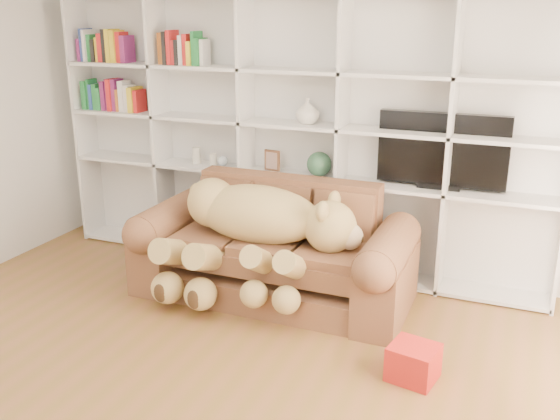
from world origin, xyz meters
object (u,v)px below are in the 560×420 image
at_px(sofa, 274,255).
at_px(tv, 442,151).
at_px(teddy_bear, 254,228).
at_px(gift_box, 413,362).

bearing_deg(sofa, tv, 30.03).
bearing_deg(teddy_bear, gift_box, -24.32).
relative_size(sofa, teddy_bear, 1.43).
bearing_deg(gift_box, sofa, 148.31).
distance_m(teddy_bear, tv, 1.62).
xyz_separation_m(sofa, teddy_bear, (-0.09, -0.18, 0.28)).
height_order(teddy_bear, gift_box, teddy_bear).
bearing_deg(gift_box, teddy_bear, 156.13).
relative_size(sofa, tv, 2.15).
bearing_deg(sofa, gift_box, -31.69).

